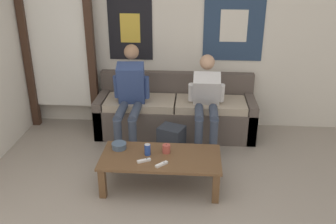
{
  "coord_description": "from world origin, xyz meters",
  "views": [
    {
      "loc": [
        0.44,
        -2.41,
        2.35
      ],
      "look_at": [
        0.15,
        1.52,
        0.67
      ],
      "focal_mm": 40.0,
      "sensor_mm": 36.0,
      "label": 1
    }
  ],
  "objects": [
    {
      "name": "couch",
      "position": [
        0.2,
        2.36,
        0.29
      ],
      "size": [
        2.15,
        0.7,
        0.81
      ],
      "color": "#564C47",
      "rests_on": "ground_plane"
    },
    {
      "name": "door_frame",
      "position": [
        -1.42,
        2.5,
        1.2
      ],
      "size": [
        1.0,
        0.1,
        2.15
      ],
      "color": "#382319",
      "rests_on": "ground_plane"
    },
    {
      "name": "game_controller_near_right",
      "position": [
        0.14,
        0.85,
        0.38
      ],
      "size": [
        0.13,
        0.12,
        0.03
      ],
      "color": "white",
      "rests_on": "coffee_table"
    },
    {
      "name": "person_seated_adult",
      "position": [
        -0.37,
        2.0,
        0.69
      ],
      "size": [
        0.47,
        0.95,
        1.28
      ],
      "color": "#384256",
      "rests_on": "ground_plane"
    },
    {
      "name": "coffee_table",
      "position": [
        0.11,
        1.04,
        0.31
      ],
      "size": [
        1.27,
        0.61,
        0.36
      ],
      "color": "brown",
      "rests_on": "ground_plane"
    },
    {
      "name": "wall_back",
      "position": [
        0.0,
        2.72,
        1.28
      ],
      "size": [
        10.0,
        0.07,
        2.55
      ],
      "color": "silver",
      "rests_on": "ground_plane"
    },
    {
      "name": "person_seated_teen",
      "position": [
        0.6,
        2.03,
        0.64
      ],
      "size": [
        0.47,
        0.96,
        1.14
      ],
      "color": "#384256",
      "rests_on": "ground_plane"
    },
    {
      "name": "game_controller_near_left",
      "position": [
        -0.05,
        0.91,
        0.38
      ],
      "size": [
        0.14,
        0.1,
        0.03
      ],
      "color": "white",
      "rests_on": "coffee_table"
    },
    {
      "name": "backpack",
      "position": [
        0.18,
        1.66,
        0.19
      ],
      "size": [
        0.36,
        0.35,
        0.41
      ],
      "color": "#282D38",
      "rests_on": "ground_plane"
    },
    {
      "name": "ceramic_bowl",
      "position": [
        -0.36,
        1.17,
        0.4
      ],
      "size": [
        0.17,
        0.17,
        0.07
      ],
      "color": "#475B75",
      "rests_on": "coffee_table"
    },
    {
      "name": "pillar_candle",
      "position": [
        0.16,
        1.12,
        0.41
      ],
      "size": [
        0.09,
        0.09,
        0.1
      ],
      "color": "#B24C42",
      "rests_on": "coffee_table"
    },
    {
      "name": "drink_can_blue",
      "position": [
        -0.03,
        1.06,
        0.43
      ],
      "size": [
        0.07,
        0.07,
        0.12
      ],
      "color": "#28479E",
      "rests_on": "coffee_table"
    }
  ]
}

